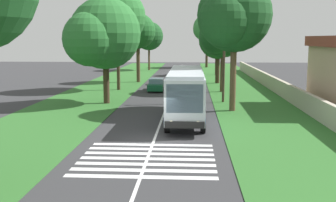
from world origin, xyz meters
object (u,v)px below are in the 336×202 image
object	(u,v)px
roadside_tree_left_0	(116,19)
roadside_tree_left_2	(149,37)
roadside_tree_left_1	(137,32)
trailing_car_1	(188,80)
roadside_tree_right_1	(232,17)
roadside_tree_left_4	(102,36)
trailing_car_2	(190,74)
trailing_car_0	(157,85)
roadside_tree_right_0	(216,35)
utility_pole	(224,54)
roadside_tree_right_2	(217,41)
roadside_tree_right_4	(206,29)
roadside_tree_right_3	(221,35)
coach_bus	(186,92)

from	to	relation	value
roadside_tree_left_0	roadside_tree_left_2	bearing A→B (deg)	-0.94
roadside_tree_left_0	roadside_tree_left_1	distance (m)	8.78
trailing_car_1	roadside_tree_right_1	size ratio (longest dim) A/B	0.40
roadside_tree_left_4	trailing_car_2	bearing A→B (deg)	-18.52
trailing_car_0	roadside_tree_right_0	distance (m)	23.15
roadside_tree_left_2	utility_pole	world-z (taller)	roadside_tree_left_2
trailing_car_2	roadside_tree_left_4	bearing A→B (deg)	161.48
trailing_car_1	roadside_tree_right_2	bearing A→B (deg)	-54.78
roadside_tree_left_4	utility_pole	size ratio (longest dim) A/B	1.11
trailing_car_0	roadside_tree_left_1	world-z (taller)	roadside_tree_left_1
roadside_tree_left_1	roadside_tree_right_4	world-z (taller)	roadside_tree_right_4
roadside_tree_right_3	roadside_tree_right_0	bearing A→B (deg)	-1.89
roadside_tree_left_0	roadside_tree_left_4	bearing A→B (deg)	-176.98
trailing_car_0	roadside_tree_right_0	bearing A→B (deg)	-20.95
roadside_tree_right_0	roadside_tree_right_4	distance (m)	17.54
roadside_tree_right_2	roadside_tree_left_2	bearing A→B (deg)	27.67
roadside_tree_right_0	roadside_tree_left_2	bearing A→B (deg)	51.86
utility_pole	trailing_car_2	bearing A→B (deg)	8.11
trailing_car_0	roadside_tree_right_4	size ratio (longest dim) A/B	0.39
trailing_car_1	roadside_tree_right_0	distance (m)	16.85
trailing_car_2	roadside_tree_right_3	bearing A→B (deg)	-166.84
coach_bus	roadside_tree_left_4	distance (m)	11.36
roadside_tree_left_0	roadside_tree_left_4	distance (m)	10.36
trailing_car_2	roadside_tree_right_1	xyz separation A→B (m)	(-26.77, -3.41, 7.01)
roadside_tree_right_0	roadside_tree_right_4	xyz separation A→B (m)	(17.45, 1.05, 1.45)
roadside_tree_left_1	roadside_tree_right_0	bearing A→B (deg)	-43.81
roadside_tree_right_3	utility_pole	distance (m)	7.74
coach_bus	roadside_tree_right_0	bearing A→B (deg)	-6.58
trailing_car_0	roadside_tree_right_1	world-z (taller)	roadside_tree_right_1
coach_bus	roadside_tree_left_4	size ratio (longest dim) A/B	1.16
coach_bus	roadside_tree_right_3	size ratio (longest dim) A/B	1.24
trailing_car_2	roadside_tree_right_0	size ratio (longest dim) A/B	0.48
roadside_tree_left_4	roadside_tree_right_0	xyz separation A→B (m)	(30.62, -12.09, 0.23)
roadside_tree_left_1	roadside_tree_right_2	size ratio (longest dim) A/B	1.12
roadside_tree_left_2	trailing_car_1	bearing A→B (deg)	-162.65
roadside_tree_right_2	roadside_tree_left_1	bearing A→B (deg)	86.81
roadside_tree_left_2	roadside_tree_right_0	bearing A→B (deg)	-128.14
trailing_car_0	utility_pole	bearing A→B (deg)	-139.54
coach_bus	roadside_tree_left_0	size ratio (longest dim) A/B	0.96
roadside_tree_right_0	roadside_tree_right_1	bearing A→B (deg)	178.74
roadside_tree_right_0	roadside_tree_right_2	size ratio (longest dim) A/B	1.08
trailing_car_1	roadside_tree_right_4	world-z (taller)	roadside_tree_right_4
trailing_car_1	roadside_tree_left_0	size ratio (longest dim) A/B	0.37
roadside_tree_left_0	roadside_tree_right_1	distance (m)	17.79
roadside_tree_left_2	roadside_tree_left_0	bearing A→B (deg)	179.06
roadside_tree_left_2	trailing_car_0	bearing A→B (deg)	-172.29
trailing_car_2	trailing_car_0	bearing A→B (deg)	164.59
trailing_car_0	roadside_tree_left_2	bearing A→B (deg)	7.71
roadside_tree_right_0	utility_pole	xyz separation A→B (m)	(-29.17, 0.98, -1.93)
roadside_tree_left_4	roadside_tree_right_3	distance (m)	14.49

